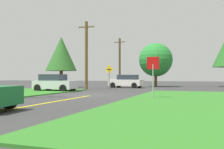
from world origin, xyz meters
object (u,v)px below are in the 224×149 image
utility_pole_mid (86,54)px  oak_tree_right (156,60)px  utility_pole_far (120,61)px  stop_sign (153,69)px  parked_car_near_building (55,83)px  car_approaching_junction (127,81)px  pine_tree_center (61,54)px  direction_sign (109,75)px

utility_pole_mid → oak_tree_right: 11.16m
utility_pole_mid → utility_pole_far: (-0.35, 13.35, 0.01)m
stop_sign → oak_tree_right: bearing=-79.5°
parked_car_near_building → stop_sign: bearing=-27.3°
oak_tree_right → car_approaching_junction: bearing=-124.5°
parked_car_near_building → pine_tree_center: pine_tree_center is taller
car_approaching_junction → oak_tree_right: oak_tree_right is taller
stop_sign → oak_tree_right: size_ratio=0.44×
utility_pole_far → oak_tree_right: bearing=-31.8°
stop_sign → oak_tree_right: 19.52m
stop_sign → pine_tree_center: 19.51m
parked_car_near_building → oak_tree_right: 16.03m
pine_tree_center → utility_pole_far: bearing=65.0°
parked_car_near_building → oak_tree_right: (7.24, 14.00, 2.89)m
parked_car_near_building → direction_sign: (4.16, 3.73, 0.81)m
utility_pole_far → oak_tree_right: (6.47, -4.01, -0.16)m
stop_sign → parked_car_near_building: 11.60m
parked_car_near_building → direction_sign: direction_sign is taller
stop_sign → pine_tree_center: bearing=-41.1°
car_approaching_junction → parked_car_near_building: bearing=73.5°
utility_pole_mid → utility_pole_far: size_ratio=1.00×
car_approaching_junction → utility_pole_far: 9.51m
stop_sign → direction_sign: size_ratio=1.02×
direction_sign → pine_tree_center: 9.50m
utility_pole_mid → pine_tree_center: size_ratio=1.15×
parked_car_near_building → utility_pole_far: (0.78, 18.01, 3.06)m
oak_tree_right → pine_tree_center: bearing=-151.3°
utility_pole_mid → direction_sign: (3.03, -0.94, -2.24)m
oak_tree_right → direction_sign: bearing=-106.7°
direction_sign → pine_tree_center: size_ratio=0.40×
parked_car_near_building → direction_sign: size_ratio=1.53×
parked_car_near_building → utility_pole_far: size_ratio=0.53×
stop_sign → parked_car_near_building: (-10.32, 5.19, -1.07)m
stop_sign → car_approaching_junction: size_ratio=0.60×
utility_pole_mid → utility_pole_far: 13.35m
stop_sign → utility_pole_far: utility_pole_far is taller
direction_sign → pine_tree_center: pine_tree_center is taller
parked_car_near_building → pine_tree_center: bearing=116.0°
car_approaching_junction → utility_pole_mid: utility_pole_mid is taller
car_approaching_junction → oak_tree_right: size_ratio=0.74×
direction_sign → oak_tree_right: bearing=73.3°
stop_sign → pine_tree_center: (-14.26, 13.08, 2.46)m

